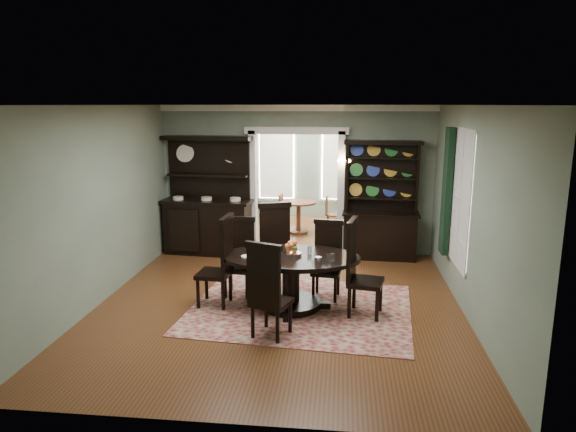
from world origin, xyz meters
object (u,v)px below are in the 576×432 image
dining_table (291,272)px  welsh_dresser (381,216)px  sideboard (208,213)px  parlor_table (299,213)px

dining_table → welsh_dresser: 3.18m
sideboard → welsh_dresser: bearing=5.3°
welsh_dresser → parlor_table: size_ratio=2.81×
sideboard → parlor_table: (1.70, 1.82, -0.34)m
sideboard → welsh_dresser: 3.49m
parlor_table → welsh_dresser: bearing=-45.2°
welsh_dresser → parlor_table: bearing=137.3°
sideboard → parlor_table: bearing=51.8°
welsh_dresser → parlor_table: (-1.78, 1.80, -0.34)m
dining_table → sideboard: (-1.98, 2.76, 0.27)m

